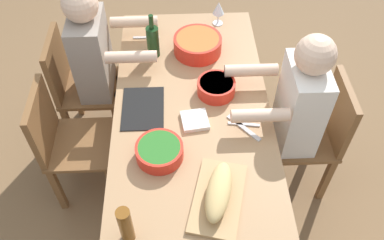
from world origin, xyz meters
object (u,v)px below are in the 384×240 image
dining_table (192,117)px  serving_bowl_pasta (216,87)px  diner_far_center (292,109)px  wine_bottle (153,41)px  beer_bottle (126,225)px  napkin_stack (195,120)px  serving_bowl_fruit (198,44)px  bread_loaf (219,192)px  chair_far_center (316,132)px  serving_bowl_greens (159,151)px  chair_near_left (77,83)px  cutting_board (218,198)px  wine_glass (219,9)px  diner_near_left (99,58)px  chair_near_center (66,140)px

dining_table → serving_bowl_pasta: bearing=127.2°
diner_far_center → wine_bottle: size_ratio=4.14×
dining_table → wine_bottle: 0.54m
beer_bottle → napkin_stack: bearing=153.8°
serving_bowl_fruit → bread_loaf: bread_loaf is taller
chair_far_center → serving_bowl_greens: 1.03m
chair_far_center → chair_near_left: size_ratio=1.00×
cutting_board → wine_bottle: size_ratio=1.38×
dining_table → chair_near_left: bearing=-122.7°
wine_glass → diner_far_center: bearing=25.6°
chair_near_left → cutting_board: (1.07, 0.85, 0.27)m
chair_near_left → beer_bottle: size_ratio=3.86×
serving_bowl_pasta → serving_bowl_greens: 0.54m
serving_bowl_greens → wine_bottle: (-0.78, -0.04, 0.06)m
dining_table → napkin_stack: bearing=5.6°
diner_near_left → beer_bottle: 1.27m
diner_near_left → serving_bowl_fruit: diner_near_left is taller
bread_loaf → serving_bowl_pasta: bearing=176.2°
serving_bowl_fruit → beer_bottle: bearing=-16.4°
serving_bowl_greens → wine_bottle: size_ratio=0.82×
diner_far_center → cutting_board: bearing=-39.1°
chair_far_center → bread_loaf: bearing=-48.5°
dining_table → diner_near_left: 0.75m
dining_table → chair_near_left: size_ratio=2.07×
napkin_stack → serving_bowl_fruit: bearing=175.6°
serving_bowl_pasta → serving_bowl_fruit: size_ratio=0.72×
diner_near_left → serving_bowl_fruit: bearing=89.1°
bread_loaf → wine_glass: 1.35m
diner_far_center → cutting_board: diner_far_center is taller
chair_far_center → serving_bowl_fruit: size_ratio=2.85×
serving_bowl_greens → beer_bottle: beer_bottle is taller
bread_loaf → beer_bottle: (0.17, -0.40, 0.04)m
diner_far_center → chair_near_left: size_ratio=1.41×
chair_near_center → napkin_stack: size_ratio=6.07×
chair_near_center → chair_far_center: bearing=90.0°
beer_bottle → wine_glass: bearing=161.2°
chair_near_left → serving_bowl_greens: bearing=35.5°
beer_bottle → napkin_stack: 0.73m
chair_far_center → napkin_stack: bearing=-81.7°
diner_far_center → chair_near_left: diner_far_center is taller
serving_bowl_greens → dining_table: bearing=151.8°
serving_bowl_fruit → bread_loaf: size_ratio=0.93×
chair_far_center → serving_bowl_pasta: chair_far_center is taller
dining_table → cutting_board: 0.60m
cutting_board → beer_bottle: 0.45m
chair_near_left → napkin_stack: size_ratio=6.07×
chair_far_center → napkin_stack: 0.80m
wine_glass → serving_bowl_fruit: bearing=-28.0°
wine_glass → serving_bowl_greens: bearing=-19.4°
dining_table → cutting_board: (0.58, 0.10, 0.10)m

